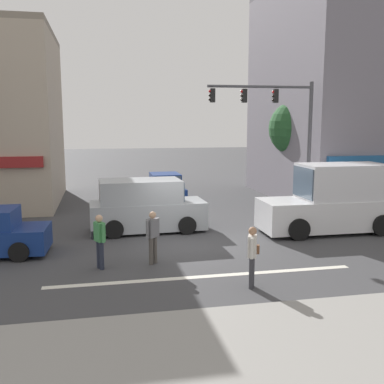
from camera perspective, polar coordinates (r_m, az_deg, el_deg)
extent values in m
plane|color=#3D3D3F|center=(16.42, -1.19, -6.67)|extent=(120.00, 120.00, 0.00)
cube|color=silver|center=(13.15, 1.64, -10.67)|extent=(9.00, 0.24, 0.01)
cube|color=gray|center=(8.76, 9.71, -20.86)|extent=(40.00, 5.00, 0.16)
cylinder|color=#4C3823|center=(25.86, 12.96, 2.10)|extent=(0.32, 0.32, 2.89)
sphere|color=#235128|center=(25.69, 13.17, 7.88)|extent=(3.10, 3.10, 3.10)
cylinder|color=brown|center=(24.60, 14.78, 6.77)|extent=(0.22, 0.22, 7.23)
cube|color=#473828|center=(24.70, 15.09, 14.24)|extent=(1.40, 0.12, 0.10)
cylinder|color=#47474C|center=(21.48, 14.64, 5.13)|extent=(0.18, 0.18, 6.20)
cylinder|color=#47474C|center=(20.66, 8.67, 13.09)|extent=(4.80, 0.35, 0.12)
cube|color=black|center=(20.86, 10.58, 11.90)|extent=(0.21, 0.25, 0.60)
sphere|color=red|center=(20.83, 10.27, 12.41)|extent=(0.12, 0.12, 0.12)
sphere|color=black|center=(20.82, 10.26, 11.91)|extent=(0.12, 0.12, 0.12)
sphere|color=black|center=(20.81, 10.24, 11.42)|extent=(0.12, 0.12, 0.12)
cube|color=black|center=(20.43, 6.68, 12.05)|extent=(0.21, 0.25, 0.60)
sphere|color=red|center=(20.41, 6.35, 12.57)|extent=(0.12, 0.12, 0.12)
sphere|color=black|center=(20.40, 6.35, 12.06)|extent=(0.12, 0.12, 0.12)
sphere|color=black|center=(20.39, 6.34, 11.56)|extent=(0.12, 0.12, 0.12)
cube|color=black|center=(20.09, 2.63, 12.15)|extent=(0.21, 0.25, 0.60)
sphere|color=red|center=(20.08, 2.29, 12.67)|extent=(0.12, 0.12, 0.12)
sphere|color=black|center=(20.07, 2.28, 12.16)|extent=(0.12, 0.12, 0.12)
sphere|color=black|center=(20.06, 2.28, 11.65)|extent=(0.12, 0.12, 0.12)
cube|color=#999EA3|center=(18.34, -5.62, -2.92)|extent=(4.65, 1.97, 1.10)
cube|color=#999EA3|center=(18.13, -6.60, 0.13)|extent=(3.25, 1.89, 0.90)
cube|color=#475666|center=(18.39, -1.59, 0.31)|extent=(0.11, 1.66, 0.76)
cylinder|color=black|center=(19.53, -1.82, -3.06)|extent=(0.73, 0.22, 0.72)
cylinder|color=black|center=(17.77, -0.62, -4.26)|extent=(0.73, 0.22, 0.72)
cylinder|color=black|center=(19.18, -10.21, -3.43)|extent=(0.73, 0.22, 0.72)
cylinder|color=black|center=(17.38, -9.86, -4.70)|extent=(0.73, 0.22, 0.72)
cube|color=navy|center=(24.94, -3.39, -0.03)|extent=(1.73, 4.11, 0.80)
cube|color=navy|center=(24.94, -3.44, 1.64)|extent=(1.57, 1.91, 0.64)
cube|color=#475666|center=(23.99, -3.09, 1.35)|extent=(1.44, 0.07, 0.54)
cylinder|color=black|center=(23.89, -0.91, -0.95)|extent=(0.18, 0.64, 0.64)
cylinder|color=black|center=(23.62, -4.96, -1.09)|extent=(0.18, 0.64, 0.64)
cylinder|color=black|center=(26.35, -1.98, -0.02)|extent=(0.18, 0.64, 0.64)
cylinder|color=black|center=(26.12, -5.65, -0.14)|extent=(0.18, 0.64, 0.64)
cube|color=silver|center=(18.90, 16.99, -2.65)|extent=(5.62, 2.05, 1.20)
cube|color=silver|center=(18.96, 18.63, 1.29)|extent=(3.42, 1.93, 1.40)
cube|color=#475666|center=(18.17, 13.92, 1.19)|extent=(0.08, 1.75, 1.19)
cylinder|color=black|center=(17.34, 13.41, -4.64)|extent=(0.84, 0.25, 0.84)
cylinder|color=black|center=(19.13, 10.93, -3.30)|extent=(0.84, 0.25, 0.84)
cylinder|color=black|center=(19.02, 22.99, -3.92)|extent=(0.84, 0.25, 0.84)
cylinder|color=black|center=(20.67, 19.90, -2.76)|extent=(0.84, 0.25, 0.84)
cylinder|color=black|center=(15.39, -21.12, -7.12)|extent=(0.65, 0.22, 0.64)
cylinder|color=black|center=(16.99, -19.87, -5.56)|extent=(0.65, 0.22, 0.64)
cylinder|color=#333338|center=(12.22, 7.57, -10.18)|extent=(0.14, 0.14, 0.86)
cylinder|color=#333338|center=(12.39, 7.62, -9.91)|extent=(0.14, 0.14, 0.86)
cube|color=beige|center=(12.09, 7.66, -6.82)|extent=(0.34, 0.42, 0.58)
sphere|color=#9E7051|center=(11.98, 7.70, -4.93)|extent=(0.22, 0.22, 0.22)
cylinder|color=beige|center=(11.86, 7.60, -7.13)|extent=(0.09, 0.09, 0.56)
cylinder|color=beige|center=(12.32, 7.72, -6.52)|extent=(0.09, 0.09, 0.56)
cube|color=brown|center=(12.44, 7.91, -7.20)|extent=(0.30, 0.22, 0.24)
cylinder|color=#4C4742|center=(14.15, -5.22, -7.47)|extent=(0.14, 0.14, 0.86)
cylinder|color=#4C4742|center=(14.27, -4.72, -7.31)|extent=(0.14, 0.14, 0.86)
cube|color=slate|center=(14.03, -5.01, -4.56)|extent=(0.42, 0.40, 0.58)
sphere|color=tan|center=(13.94, -5.03, -2.92)|extent=(0.22, 0.22, 0.22)
cylinder|color=slate|center=(13.86, -5.70, -4.74)|extent=(0.09, 0.09, 0.56)
cylinder|color=slate|center=(14.20, -4.34, -4.39)|extent=(0.09, 0.09, 0.56)
cylinder|color=#232838|center=(13.88, -11.41, -7.93)|extent=(0.14, 0.14, 0.86)
cylinder|color=#232838|center=(14.04, -11.74, -7.75)|extent=(0.14, 0.14, 0.86)
cube|color=#3F8C4C|center=(13.77, -11.67, -4.97)|extent=(0.36, 0.42, 0.58)
sphere|color=tan|center=(13.68, -11.72, -3.30)|extent=(0.22, 0.22, 0.22)
cylinder|color=#3F8C4C|center=(13.56, -11.22, -5.17)|extent=(0.09, 0.09, 0.56)
cylinder|color=#3F8C4C|center=(13.98, -12.11, -4.77)|extent=(0.09, 0.09, 0.56)
cube|color=black|center=(14.11, -12.08, -5.37)|extent=(0.30, 0.23, 0.24)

